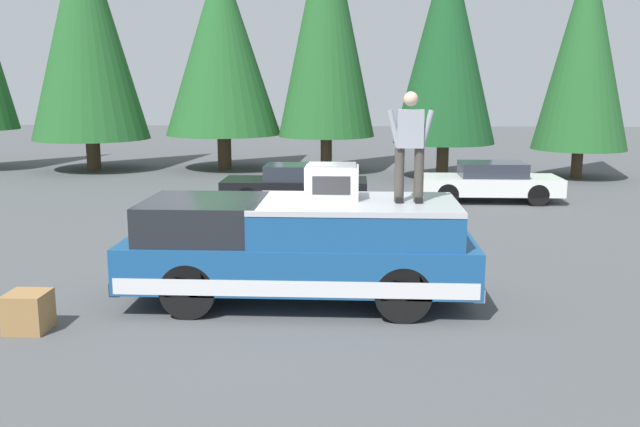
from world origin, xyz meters
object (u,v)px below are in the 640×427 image
Objects in this scene: parked_car_white at (489,182)px; parked_car_black at (296,185)px; wooden_crate at (28,312)px; pickup_truck at (300,249)px; person_on_truck_bed at (410,144)px; compressor_unit at (332,182)px.

parked_car_white and parked_car_black have the same top height.
parked_car_black is 7.32× the size of wooden_crate.
person_on_truck_bed is (-0.05, -1.70, 1.68)m from pickup_truck.
wooden_crate is (-1.74, 4.24, -1.65)m from compressor_unit.
pickup_truck is at bearing -67.56° from wooden_crate.
pickup_truck is 2.39m from person_on_truck_bed.
compressor_unit is (0.19, -0.50, 1.05)m from pickup_truck.
wooden_crate is at bearing 105.41° from person_on_truck_bed.
pickup_truck is 8.98m from parked_car_black.
compressor_unit is at bearing -67.70° from wooden_crate.
parked_car_white is 7.32× the size of wooden_crate.
wooden_crate is at bearing 143.14° from parked_car_white.
parked_car_white is at bearing -36.86° from wooden_crate.
pickup_truck is 1.18m from compressor_unit.
person_on_truck_bed is 6.08m from wooden_crate.
compressor_unit is 0.50× the size of person_on_truck_bed.
parked_car_white is at bearing -25.97° from pickup_truck.
compressor_unit is at bearing -68.75° from pickup_truck.
parked_car_black is (8.93, 0.85, -0.29)m from pickup_truck.
compressor_unit reaches higher than parked_car_black.
parked_car_black is at bearing 99.09° from parked_car_white.
person_on_truck_bed reaches higher than wooden_crate.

